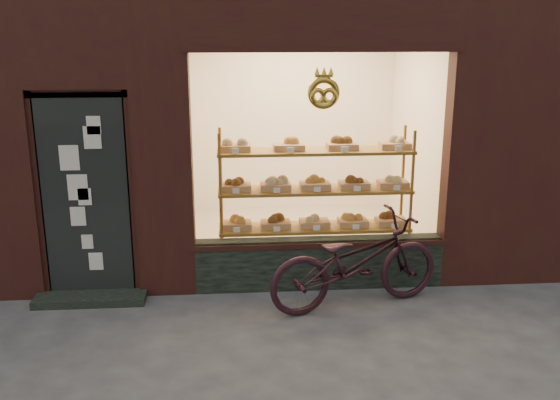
{
  "coord_description": "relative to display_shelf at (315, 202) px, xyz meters",
  "views": [
    {
      "loc": [
        -0.49,
        -4.27,
        2.79
      ],
      "look_at": [
        0.01,
        2.0,
        1.04
      ],
      "focal_mm": 40.0,
      "sensor_mm": 36.0,
      "label": 1
    }
  ],
  "objects": [
    {
      "name": "bicycle",
      "position": [
        0.3,
        -0.96,
        -0.37
      ],
      "size": [
        1.96,
        1.12,
        0.97
      ],
      "primitive_type": "imported",
      "rotation": [
        0.0,
        0.0,
        1.84
      ],
      "color": "black",
      "rests_on": "ground"
    },
    {
      "name": "ground",
      "position": [
        -0.45,
        -2.55,
        -0.86
      ],
      "size": [
        90.0,
        90.0,
        0.0
      ],
      "primitive_type": "plane",
      "color": "#363639"
    },
    {
      "name": "display_shelf",
      "position": [
        0.0,
        0.0,
        0.0
      ],
      "size": [
        2.2,
        0.45,
        1.7
      ],
      "color": "brown",
      "rests_on": "ground"
    }
  ]
}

